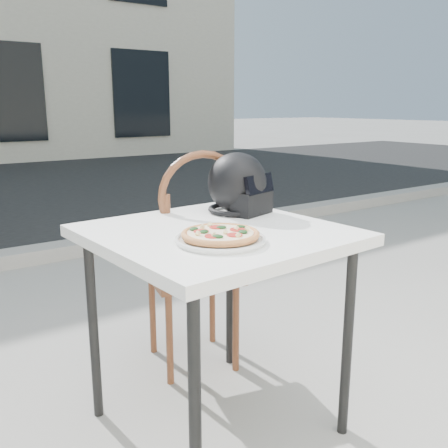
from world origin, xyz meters
TOP-DOWN VIEW (x-y plane):
  - curb at (0.00, 3.00)m, footprint 30.00×0.25m
  - cafe_table_main at (0.13, 0.23)m, footprint 0.95×0.95m
  - plate at (0.03, 0.07)m, footprint 0.34×0.34m
  - pizza at (0.03, 0.07)m, footprint 0.34×0.34m
  - helmet at (0.38, 0.44)m, footprint 0.33×0.33m
  - cafe_chair_main at (0.30, 0.67)m, footprint 0.52×0.52m

SIDE VIEW (x-z plane):
  - curb at x=0.00m, z-range 0.00..0.12m
  - cafe_chair_main at x=0.30m, z-range 0.06..1.18m
  - cafe_table_main at x=0.13m, z-range 0.35..1.20m
  - plate at x=0.03m, z-range 0.85..0.87m
  - pizza at x=0.03m, z-range 0.86..0.90m
  - helmet at x=0.38m, z-range 0.83..1.10m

